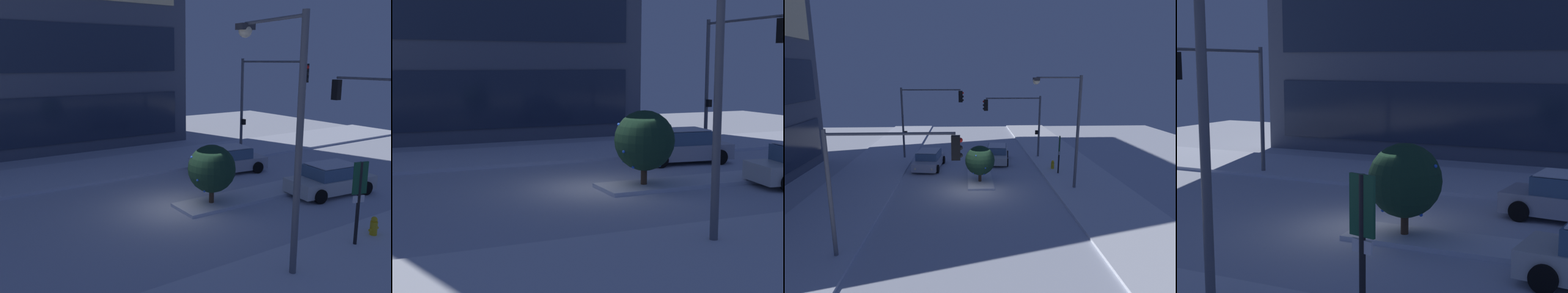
{
  "view_description": "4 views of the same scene",
  "coord_description": "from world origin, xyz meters",
  "views": [
    {
      "loc": [
        -8.85,
        -14.67,
        6.32
      ],
      "look_at": [
        0.8,
        0.16,
        2.62
      ],
      "focal_mm": 37.85,
      "sensor_mm": 36.0,
      "label": 1
    },
    {
      "loc": [
        -8.37,
        -18.12,
        4.33
      ],
      "look_at": [
        -1.42,
        -1.71,
        1.79
      ],
      "focal_mm": 53.49,
      "sensor_mm": 36.0,
      "label": 2
    },
    {
      "loc": [
        -21.52,
        0.52,
        7.93
      ],
      "look_at": [
        2.14,
        -0.51,
        2.5
      ],
      "focal_mm": 30.54,
      "sensor_mm": 36.0,
      "label": 3
    },
    {
      "loc": [
        7.36,
        -15.63,
        4.94
      ],
      "look_at": [
        -0.13,
        0.31,
        2.47
      ],
      "focal_mm": 54.6,
      "sensor_mm": 36.0,
      "label": 4
    }
  ],
  "objects": [
    {
      "name": "median_strip",
      "position": [
        4.15,
        -0.49,
        0.07
      ],
      "size": [
        9.0,
        1.8,
        0.14
      ],
      "primitive_type": "cube",
      "color": "silver",
      "rests_on": "ground"
    },
    {
      "name": "car_far",
      "position": [
        5.28,
        3.6,
        0.71
      ],
      "size": [
        4.46,
        2.49,
        1.49
      ],
      "rotation": [
        0.0,
        0.0,
        3.03
      ],
      "color": "#B7B7C1",
      "rests_on": "ground"
    },
    {
      "name": "street_lamp_arched",
      "position": [
        -0.22,
        -5.98,
        5.0
      ],
      "size": [
        0.68,
        3.13,
        7.64
      ],
      "rotation": [
        0.0,
        0.0,
        1.47
      ],
      "color": "#565960",
      "rests_on": "ground"
    },
    {
      "name": "ground",
      "position": [
        0.0,
        0.0,
        0.0
      ],
      "size": [
        52.0,
        52.0,
        0.0
      ],
      "primitive_type": "plane",
      "color": "silver"
    },
    {
      "name": "curb_strip_far",
      "position": [
        0.0,
        7.97,
        0.07
      ],
      "size": [
        52.0,
        5.2,
        0.14
      ],
      "primitive_type": "cube",
      "color": "silver",
      "rests_on": "ground"
    },
    {
      "name": "curb_strip_near",
      "position": [
        0.0,
        -7.97,
        0.07
      ],
      "size": [
        52.0,
        5.2,
        0.14
      ],
      "primitive_type": "cube",
      "color": "silver",
      "rests_on": "ground"
    },
    {
      "name": "traffic_light_corner_far_right",
      "position": [
        8.3,
        4.06,
        4.48
      ],
      "size": [
        0.32,
        5.59,
        6.47
      ],
      "rotation": [
        0.0,
        0.0,
        -1.57
      ],
      "color": "#565960",
      "rests_on": "ground"
    },
    {
      "name": "decorated_tree_median",
      "position": [
        1.24,
        -0.46,
        1.68
      ],
      "size": [
        2.11,
        2.11,
        2.74
      ],
      "color": "#473323",
      "rests_on": "ground"
    }
  ]
}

